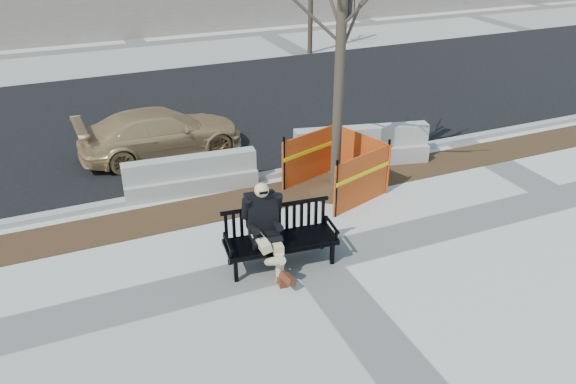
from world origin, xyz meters
The scene contains 11 objects.
ground centered at (0.00, 0.00, 0.00)m, with size 120.00×120.00×0.00m, color beige.
mulch_strip centered at (0.00, 2.60, 0.00)m, with size 40.00×1.20×0.02m, color #47301C.
asphalt_street centered at (0.00, 8.80, 0.00)m, with size 60.00×10.40×0.01m, color black.
curb centered at (0.00, 3.55, 0.06)m, with size 60.00×0.25×0.12m, color #9E9B93.
bench centered at (-0.59, 0.09, 0.00)m, with size 2.08×0.75×1.11m, color black, non-canonical shape.
seated_man centered at (-0.87, 0.17, 0.00)m, with size 0.71×1.19×1.66m, color black, non-canonical shape.
tree_fence centered at (1.65, 2.27, 0.00)m, with size 2.63×2.63×6.57m, color #F35A21, non-canonical shape.
sedan centered at (-1.52, 5.90, 0.00)m, with size 1.71×4.20×1.22m, color tan.
jersey_barrier_left centered at (-1.36, 3.59, 0.00)m, with size 3.02×0.60×0.86m, color #A2A098, non-canonical shape.
jersey_barrier_right centered at (2.98, 3.43, 0.00)m, with size 3.41×0.68×0.98m, color #A7A49C, non-canonical shape.
far_tree_right centered at (6.57, 14.14, 0.00)m, with size 2.30×2.30×6.20m, color #43362B, non-canonical shape.
Camera 1 is at (-3.84, -7.89, 6.05)m, focal length 35.17 mm.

